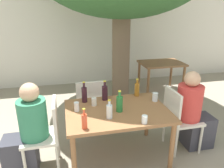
% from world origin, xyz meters
% --- Properties ---
extents(ground_plane, '(30.00, 30.00, 0.00)m').
position_xyz_m(ground_plane, '(0.00, 0.00, 0.00)').
color(ground_plane, gray).
extents(cafe_building_wall, '(10.00, 0.08, 2.80)m').
position_xyz_m(cafe_building_wall, '(0.00, 3.26, 1.40)').
color(cafe_building_wall, silver).
rests_on(cafe_building_wall, ground_plane).
extents(dining_table_front, '(1.32, 0.94, 0.73)m').
position_xyz_m(dining_table_front, '(0.00, 0.00, 0.65)').
color(dining_table_front, brown).
rests_on(dining_table_front, ground_plane).
extents(dining_table_back, '(1.00, 0.74, 0.73)m').
position_xyz_m(dining_table_back, '(1.64, 2.19, 0.61)').
color(dining_table_back, brown).
rests_on(dining_table_back, ground_plane).
extents(patio_chair_0, '(0.44, 0.44, 0.93)m').
position_xyz_m(patio_chair_0, '(-0.89, 0.00, 0.53)').
color(patio_chair_0, beige).
rests_on(patio_chair_0, ground_plane).
extents(patio_chair_1, '(0.44, 0.44, 0.93)m').
position_xyz_m(patio_chair_1, '(0.89, 0.00, 0.53)').
color(patio_chair_1, beige).
rests_on(patio_chair_1, ground_plane).
extents(patio_chair_2, '(0.44, 0.44, 0.93)m').
position_xyz_m(patio_chair_2, '(-0.26, 0.70, 0.53)').
color(patio_chair_2, beige).
rests_on(patio_chair_2, ground_plane).
extents(person_seated_0, '(0.57, 0.34, 1.17)m').
position_xyz_m(person_seated_0, '(-1.13, -0.00, 0.53)').
color(person_seated_0, '#383842').
rests_on(person_seated_0, ground_plane).
extents(person_seated_1, '(0.57, 0.35, 1.18)m').
position_xyz_m(person_seated_1, '(1.13, -0.00, 0.53)').
color(person_seated_1, '#383842').
rests_on(person_seated_1, ground_plane).
extents(soda_bottle_0, '(0.06, 0.06, 0.24)m').
position_xyz_m(soda_bottle_0, '(-0.46, -0.36, 0.82)').
color(soda_bottle_0, '#DB4C2D').
rests_on(soda_bottle_0, dining_table_front).
extents(wine_bottle_1, '(0.08, 0.08, 0.30)m').
position_xyz_m(wine_bottle_1, '(-0.38, 0.34, 0.84)').
color(wine_bottle_1, '#331923').
rests_on(wine_bottle_1, dining_table_front).
extents(amber_bottle_2, '(0.07, 0.07, 0.27)m').
position_xyz_m(amber_bottle_2, '(0.40, 0.39, 0.83)').
color(amber_bottle_2, '#9E661E').
rests_on(amber_bottle_2, dining_table_front).
extents(wine_bottle_3, '(0.08, 0.08, 0.29)m').
position_xyz_m(wine_bottle_3, '(-0.09, 0.35, 0.84)').
color(wine_bottle_3, '#331923').
rests_on(wine_bottle_3, dining_table_front).
extents(green_bottle_4, '(0.08, 0.08, 0.28)m').
position_xyz_m(green_bottle_4, '(0.02, -0.05, 0.83)').
color(green_bottle_4, '#287A38').
rests_on(green_bottle_4, dining_table_front).
extents(water_bottle_5, '(0.07, 0.07, 0.24)m').
position_xyz_m(water_bottle_5, '(-0.14, -0.19, 0.82)').
color(water_bottle_5, silver).
rests_on(water_bottle_5, dining_table_front).
extents(drinking_glass_0, '(0.06, 0.06, 0.12)m').
position_xyz_m(drinking_glass_0, '(-0.51, 0.08, 0.79)').
color(drinking_glass_0, white).
rests_on(drinking_glass_0, dining_table_front).
extents(drinking_glass_1, '(0.08, 0.08, 0.12)m').
position_xyz_m(drinking_glass_1, '(0.59, 0.15, 0.79)').
color(drinking_glass_1, white).
rests_on(drinking_glass_1, dining_table_front).
extents(drinking_glass_2, '(0.07, 0.07, 0.10)m').
position_xyz_m(drinking_glass_2, '(0.22, -0.40, 0.77)').
color(drinking_glass_2, white).
rests_on(drinking_glass_2, dining_table_front).
extents(drinking_glass_3, '(0.07, 0.07, 0.11)m').
position_xyz_m(drinking_glass_3, '(-0.27, 0.20, 0.78)').
color(drinking_glass_3, silver).
rests_on(drinking_glass_3, dining_table_front).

